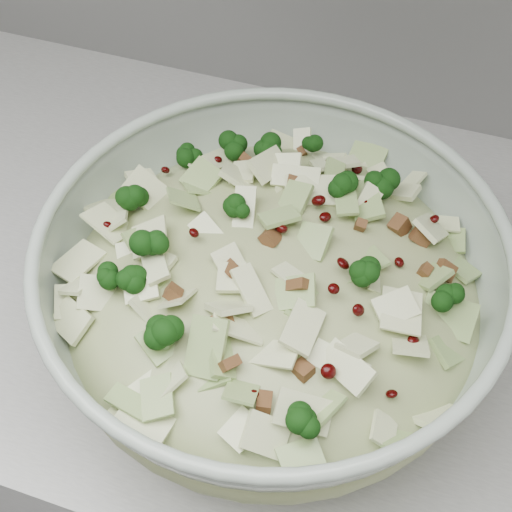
# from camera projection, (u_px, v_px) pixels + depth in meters

# --- Properties ---
(mixing_bowl) EXTENTS (0.50, 0.50, 0.16)m
(mixing_bowl) POSITION_uv_depth(u_px,v_px,m) (272.00, 296.00, 0.62)
(mixing_bowl) COLOR #A5B6A6
(mixing_bowl) RESTS_ON counter
(salad) EXTENTS (0.43, 0.43, 0.16)m
(salad) POSITION_uv_depth(u_px,v_px,m) (272.00, 279.00, 0.60)
(salad) COLOR tan
(salad) RESTS_ON mixing_bowl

